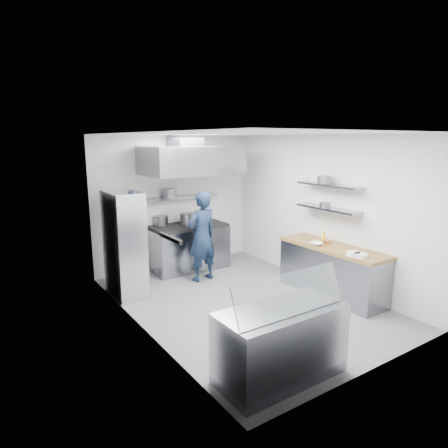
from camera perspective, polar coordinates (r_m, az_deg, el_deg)
floor at (r=6.93m, az=2.81°, el=-11.04°), size 5.00×5.00×0.00m
ceiling at (r=6.38m, az=3.07°, el=12.80°), size 5.00×5.00×0.00m
wall_back at (r=8.61m, az=-7.05°, el=3.16°), size 3.60×2.80×0.02m
wall_front at (r=4.80m, az=21.07°, el=-4.64°), size 3.60×2.80×0.02m
wall_left at (r=5.65m, az=-11.90°, el=-1.67°), size 2.80×5.00×0.02m
wall_right at (r=7.70m, az=13.75°, el=1.86°), size 2.80×5.00×0.02m
gas_range at (r=8.51m, az=-5.06°, el=-3.45°), size 1.60×0.80×0.90m
cooktop at (r=8.39m, az=-5.12°, el=-0.29°), size 1.57×0.78×0.06m
stock_pot_left at (r=8.39m, az=-8.96°, el=0.51°), size 0.28×0.28×0.20m
stock_pot_mid at (r=8.36m, az=-5.12°, el=0.71°), size 0.34×0.34×0.24m
stock_pot_right at (r=8.71m, az=-4.10°, el=0.91°), size 0.24×0.24×0.16m
over_range_shelf at (r=8.50m, az=-5.98°, el=3.89°), size 1.60×0.30×0.04m
shelf_pot_a at (r=8.29m, az=-7.73°, el=4.40°), size 0.26×0.26×0.18m
extractor_hood at (r=8.06m, az=-4.70°, el=9.05°), size 1.90×1.15×0.55m
hood_duct at (r=8.25m, az=-5.52°, el=11.74°), size 0.55×0.55×0.24m
red_firebox at (r=8.08m, az=-14.80°, el=2.41°), size 0.22×0.10×0.26m
chef at (r=7.70m, az=-3.18°, el=-1.79°), size 0.69×0.50×1.76m
wire_rack at (r=7.16m, az=-14.04°, el=-2.81°), size 0.50×0.90×1.85m
rack_bin_a at (r=6.89m, az=-13.05°, el=-4.41°), size 0.18×0.22×0.20m
rack_bin_b at (r=7.07m, az=-14.20°, el=0.13°), size 0.14×0.18×0.16m
rack_jar at (r=6.71m, az=-13.10°, el=3.90°), size 0.12×0.12×0.18m
knife_strip at (r=4.82m, az=-7.68°, el=-2.02°), size 0.04×0.55×0.05m
prep_counter_base at (r=7.32m, az=15.12°, el=-6.66°), size 0.62×2.00×0.84m
prep_counter_top at (r=7.19m, az=15.32°, el=-3.25°), size 0.65×2.04×0.06m
plate_stack_a at (r=6.67m, az=17.95°, el=-4.08°), size 0.22×0.22×0.06m
plate_stack_b at (r=6.61m, az=18.97°, el=-4.28°), size 0.21×0.21×0.06m
copper_pan at (r=7.32m, az=14.48°, el=-2.47°), size 0.16×0.16×0.06m
squeeze_bottle at (r=7.43m, az=14.02°, el=-1.74°), size 0.06×0.06×0.18m
mixing_bowl at (r=7.14m, az=13.04°, el=-2.78°), size 0.22×0.22×0.05m
wall_shelf_lower at (r=7.37m, az=14.66°, el=2.16°), size 0.30×1.30×0.04m
wall_shelf_upper at (r=7.31m, az=14.83°, el=5.41°), size 0.30×1.30×0.04m
shelf_pot_c at (r=7.28m, az=14.24°, el=2.62°), size 0.20×0.20×0.10m
shelf_pot_d at (r=7.35m, az=14.14°, el=6.17°), size 0.24×0.24×0.14m
display_case at (r=4.80m, az=8.09°, el=-16.53°), size 1.50×0.70×0.85m
display_glass at (r=4.45m, az=9.37°, el=-9.78°), size 1.47×0.19×0.42m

